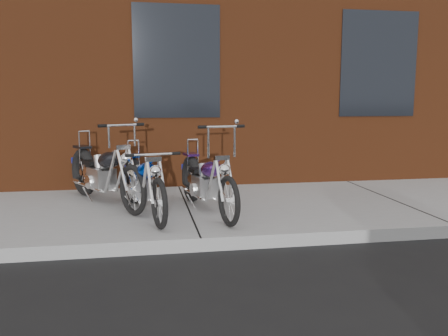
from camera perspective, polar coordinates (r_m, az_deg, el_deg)
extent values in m
plane|color=black|center=(5.11, -2.78, -10.07)|extent=(120.00, 120.00, 0.00)
cube|color=gray|center=(6.53, -4.43, -5.30)|extent=(22.00, 3.00, 0.15)
cube|color=#5E2911|center=(13.04, -7.53, 18.89)|extent=(22.00, 10.00, 8.00)
torus|color=black|center=(6.65, -3.59, -1.47)|extent=(0.26, 0.67, 0.66)
torus|color=black|center=(5.33, 1.13, -4.30)|extent=(0.18, 0.60, 0.59)
cube|color=#B8B8B9|center=(6.10, -1.91, -2.44)|extent=(0.32, 0.41, 0.27)
ellipsoid|color=#592586|center=(5.82, -1.09, -0.33)|extent=(0.33, 0.54, 0.28)
cube|color=black|center=(6.29, -2.64, -0.42)|extent=(0.27, 0.29, 0.05)
cylinder|color=white|center=(5.39, 0.67, -1.56)|extent=(0.09, 0.27, 0.49)
cylinder|color=white|center=(5.42, 0.23, 4.96)|extent=(0.50, 0.13, 0.03)
cylinder|color=white|center=(6.53, -3.42, 1.43)|extent=(0.02, 0.02, 0.44)
cylinder|color=white|center=(6.35, -1.57, -3.11)|extent=(0.21, 0.82, 0.04)
torus|color=black|center=(6.63, -10.64, -1.64)|extent=(0.27, 0.67, 0.66)
torus|color=black|center=(5.27, -7.43, -4.53)|extent=(0.19, 0.59, 0.59)
cube|color=#B8B8B9|center=(6.07, -9.51, -2.63)|extent=(0.33, 0.41, 0.27)
ellipsoid|color=#0033BD|center=(5.78, -9.00, -0.51)|extent=(0.34, 0.54, 0.28)
cube|color=beige|center=(6.27, -10.03, -0.60)|extent=(0.27, 0.30, 0.05)
cylinder|color=white|center=(5.33, -7.80, -1.77)|extent=(0.09, 0.27, 0.49)
cylinder|color=white|center=(5.40, -8.17, 1.51)|extent=(0.50, 0.13, 0.03)
cylinder|color=white|center=(6.51, -10.59, 1.25)|extent=(0.02, 0.02, 0.44)
cylinder|color=white|center=(6.31, -8.92, -3.29)|extent=(0.22, 0.81, 0.04)
torus|color=black|center=(7.34, -16.08, -0.61)|extent=(0.47, 0.70, 0.72)
torus|color=black|center=(5.93, -10.25, -2.84)|extent=(0.37, 0.61, 0.65)
cube|color=#B8B8B9|center=(6.75, -14.00, -1.37)|extent=(0.44, 0.49, 0.30)
ellipsoid|color=black|center=(6.46, -13.06, 0.83)|extent=(0.49, 0.61, 0.31)
cube|color=black|center=(6.96, -14.95, 0.55)|extent=(0.35, 0.36, 0.06)
cylinder|color=white|center=(6.00, -10.89, -0.18)|extent=(0.17, 0.27, 0.54)
cylinder|color=white|center=(6.05, -11.58, 5.05)|extent=(0.50, 0.29, 0.03)
cylinder|color=white|center=(7.21, -15.96, 2.30)|extent=(0.03, 0.03, 0.48)
cylinder|color=white|center=(7.02, -13.82, -2.07)|extent=(0.47, 0.82, 0.05)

